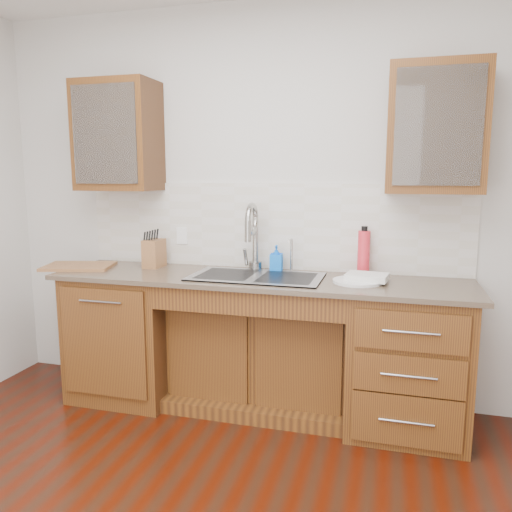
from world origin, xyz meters
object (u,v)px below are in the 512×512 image
(water_bottle, at_px, (364,253))
(plate, at_px, (357,281))
(soap_bottle, at_px, (276,258))
(cutting_board, at_px, (79,266))
(knife_block, at_px, (154,253))

(water_bottle, relative_size, plate, 0.98)
(soap_bottle, distance_m, water_bottle, 0.58)
(soap_bottle, relative_size, cutting_board, 0.39)
(soap_bottle, bearing_deg, knife_block, -179.63)
(water_bottle, bearing_deg, plate, -94.93)
(soap_bottle, height_order, knife_block, knife_block)
(water_bottle, height_order, cutting_board, water_bottle)
(plate, height_order, knife_block, knife_block)
(water_bottle, xyz_separation_m, knife_block, (-1.45, -0.09, -0.05))
(soap_bottle, height_order, cutting_board, soap_bottle)
(water_bottle, height_order, plate, water_bottle)
(water_bottle, bearing_deg, soap_bottle, -177.89)
(knife_block, bearing_deg, water_bottle, 3.72)
(water_bottle, xyz_separation_m, plate, (-0.02, -0.24, -0.14))
(soap_bottle, xyz_separation_m, plate, (0.56, -0.22, -0.08))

